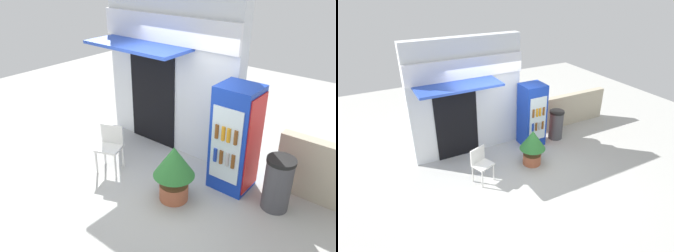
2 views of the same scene
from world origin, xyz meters
The scene contains 7 objects.
ground centered at (0.00, 0.00, 0.00)m, with size 16.00×16.00×0.00m, color #B2B2AD.
storefront_building centered at (-0.70, 1.46, 1.65)m, with size 3.11×1.14×3.23m.
drink_cooler centered at (1.11, 0.96, 0.93)m, with size 0.68×0.67×1.87m.
plastic_chair centered at (-0.95, 0.01, 0.53)m, with size 0.55×0.52×0.88m.
potted_plant_near_shop centered at (0.55, 0.03, 0.60)m, with size 0.69×0.69×0.99m.
trash_bin centered at (1.95, 0.88, 0.46)m, with size 0.45×0.45×0.92m.
stone_boundary_wall centered at (3.02, 1.50, 0.53)m, with size 2.63×0.21×1.07m, color #B7AD93.
Camera 2 is at (-3.08, -5.36, 4.47)m, focal length 30.56 mm.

